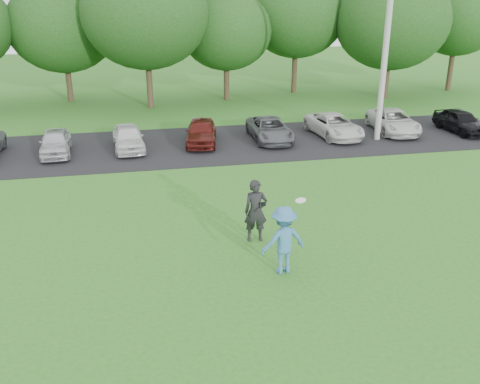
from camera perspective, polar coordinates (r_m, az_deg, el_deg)
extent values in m
plane|color=#2B661D|center=(13.93, 2.86, -10.25)|extent=(100.00, 100.00, 0.00)
cube|color=black|center=(25.69, -4.17, 5.05)|extent=(32.00, 6.50, 0.03)
cylinder|color=#A3A39E|center=(26.52, 15.33, 15.13)|extent=(0.28, 0.28, 9.31)
imported|color=teal|center=(14.25, 4.64, -5.14)|extent=(1.34, 0.92, 1.90)
cylinder|color=white|center=(13.62, 6.48, -0.90)|extent=(0.27, 0.27, 0.08)
imported|color=black|center=(15.92, 1.69, -2.04)|extent=(0.73, 0.50, 1.92)
cube|color=black|center=(15.68, 2.49, -1.31)|extent=(0.15, 0.11, 0.10)
imported|color=#B6B8BE|center=(25.42, -19.10, 5.04)|extent=(1.47, 3.29, 1.10)
imported|color=silver|center=(25.25, -11.85, 5.72)|extent=(1.58, 3.42, 1.14)
imported|color=#4D1411|center=(25.69, -4.16, 6.45)|extent=(1.95, 3.65, 1.18)
imported|color=#54575B|center=(26.31, 3.20, 6.71)|extent=(1.76, 3.82, 1.06)
imported|color=silver|center=(27.33, 9.99, 7.02)|extent=(2.26, 4.11, 1.09)
imported|color=silver|center=(28.80, 16.03, 7.28)|extent=(2.20, 4.16, 1.11)
imported|color=black|center=(29.91, 22.47, 7.02)|extent=(1.61, 3.46, 1.15)
cylinder|color=#38281C|center=(36.60, -17.75, 10.88)|extent=(0.36, 0.36, 2.20)
ellipsoid|color=#214C19|center=(36.16, -18.42, 16.48)|extent=(6.68, 6.68, 5.68)
cylinder|color=#38281C|center=(33.60, -9.61, 11.13)|extent=(0.36, 0.36, 2.70)
ellipsoid|color=#214C19|center=(33.10, -10.08, 18.17)|extent=(7.42, 7.42, 6.31)
cylinder|color=#38281C|center=(35.51, -1.44, 11.57)|extent=(0.36, 0.36, 2.20)
ellipsoid|color=#214C19|center=(35.08, -1.49, 16.82)|extent=(5.76, 5.76, 4.90)
cylinder|color=#38281C|center=(37.96, 5.81, 12.52)|extent=(0.36, 0.36, 2.70)
ellipsoid|color=#214C19|center=(37.55, 6.04, 18.23)|extent=(6.50, 6.50, 5.53)
cylinder|color=#38281C|center=(37.45, 15.31, 11.36)|extent=(0.36, 0.36, 2.20)
ellipsoid|color=#214C19|center=(37.00, 15.92, 17.16)|extent=(7.24, 7.24, 6.15)
cylinder|color=#38281C|center=(41.30, 21.51, 11.90)|extent=(0.36, 0.36, 2.70)
ellipsoid|color=#214C19|center=(40.93, 22.19, 16.63)|extent=(5.58, 5.58, 4.74)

